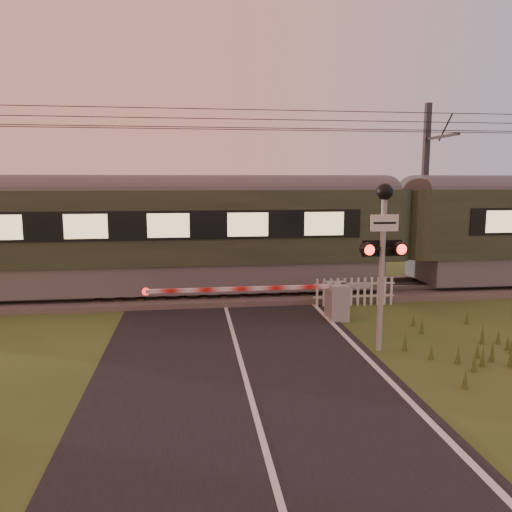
{
  "coord_description": "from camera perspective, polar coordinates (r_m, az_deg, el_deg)",
  "views": [
    {
      "loc": [
        -1.0,
        -9.93,
        3.87
      ],
      "look_at": [
        0.72,
        3.2,
        1.84
      ],
      "focal_mm": 35.0,
      "sensor_mm": 36.0,
      "label": 1
    }
  ],
  "objects": [
    {
      "name": "overhead_wires",
      "position": [
        16.56,
        -4.1,
        15.13
      ],
      "size": [
        120.0,
        0.62,
        0.62
      ],
      "color": "black",
      "rests_on": "ground"
    },
    {
      "name": "track_bed",
      "position": [
        16.89,
        -3.89,
        -4.32
      ],
      "size": [
        140.0,
        3.4,
        0.39
      ],
      "color": "#47423D",
      "rests_on": "ground"
    },
    {
      "name": "ground",
      "position": [
        10.7,
        -1.63,
        -12.48
      ],
      "size": [
        160.0,
        160.0,
        0.0
      ],
      "primitive_type": "plane",
      "color": "#31461B",
      "rests_on": "ground"
    },
    {
      "name": "picket_fence",
      "position": [
        15.74,
        11.2,
        -4.02
      ],
      "size": [
        2.59,
        0.07,
        0.88
      ],
      "color": "silver",
      "rests_on": "ground"
    },
    {
      "name": "boom_gate",
      "position": [
        14.08,
        8.1,
        -4.93
      ],
      "size": [
        6.25,
        0.78,
        1.04
      ],
      "color": "gray",
      "rests_on": "ground"
    },
    {
      "name": "catenary_mast",
      "position": [
        20.77,
        18.78,
        7.32
      ],
      "size": [
        0.21,
        2.46,
        6.78
      ],
      "color": "#2D2D30",
      "rests_on": "ground"
    },
    {
      "name": "road",
      "position": [
        10.48,
        -1.4,
        -12.89
      ],
      "size": [
        6.0,
        140.0,
        0.03
      ],
      "color": "black",
      "rests_on": "ground"
    },
    {
      "name": "crossing_signal",
      "position": [
        11.39,
        14.32,
        2.09
      ],
      "size": [
        0.97,
        0.37,
        3.79
      ],
      "color": "gray",
      "rests_on": "ground"
    },
    {
      "name": "train",
      "position": [
        17.99,
        15.92,
        2.84
      ],
      "size": [
        39.7,
        2.74,
        3.69
      ],
      "color": "slate",
      "rests_on": "ground"
    }
  ]
}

